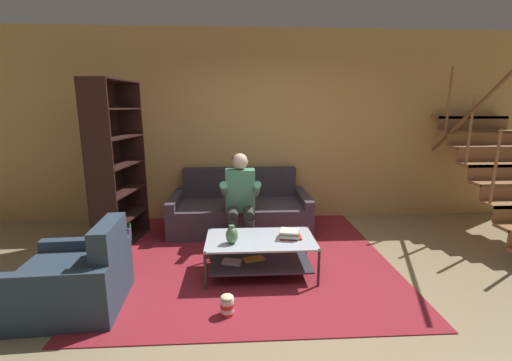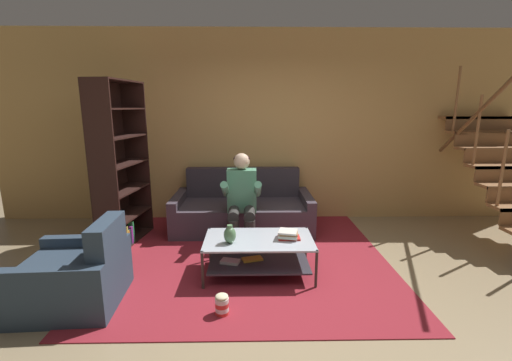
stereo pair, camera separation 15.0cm
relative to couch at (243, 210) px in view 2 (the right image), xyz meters
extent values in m
plane|color=#968261|center=(0.36, -1.92, -0.27)|extent=(16.80, 16.80, 0.00)
cube|color=tan|center=(0.36, 0.54, 1.18)|extent=(8.40, 0.12, 2.90)
cube|color=#95633C|center=(3.56, -0.43, 0.72)|extent=(1.10, 0.27, 0.04)
cube|color=#95633C|center=(3.56, -0.16, 0.93)|extent=(1.10, 0.27, 0.04)
cube|color=brown|center=(3.56, -0.29, 0.84)|extent=(1.10, 0.02, 0.20)
cube|color=#95633C|center=(3.56, 0.11, 1.13)|extent=(1.10, 0.27, 0.04)
cube|color=brown|center=(3.56, -0.02, 1.05)|extent=(1.10, 0.02, 0.20)
cube|color=#95633C|center=(3.56, 0.37, 1.33)|extent=(1.10, 0.27, 0.04)
cube|color=brown|center=(3.56, 0.25, 1.25)|extent=(1.10, 0.02, 0.20)
cylinder|color=#95633C|center=(3.05, -0.96, 0.79)|extent=(0.04, 0.04, 0.90)
cylinder|color=#95633C|center=(3.05, -0.43, 1.19)|extent=(0.04, 0.04, 0.90)
cylinder|color=#95633C|center=(3.05, 0.11, 1.60)|extent=(0.04, 0.04, 0.90)
cylinder|color=brown|center=(3.05, -0.56, 1.54)|extent=(0.05, 1.90, 1.46)
cube|color=#3F3640|center=(0.00, -0.06, -0.07)|extent=(1.72, 0.96, 0.40)
cube|color=#362E36|center=(0.00, 0.33, 0.35)|extent=(1.72, 0.18, 0.44)
cube|color=#3F3640|center=(-0.92, -0.06, -0.01)|extent=(0.13, 0.96, 0.52)
cube|color=#3F3640|center=(0.92, -0.06, -0.01)|extent=(0.13, 0.96, 0.52)
cylinder|color=#2F2D2B|center=(-0.10, -0.85, -0.07)|extent=(0.14, 0.14, 0.40)
cylinder|color=#2F2D2B|center=(0.10, -0.85, -0.07)|extent=(0.14, 0.14, 0.40)
cylinder|color=#2F2D2B|center=(-0.10, -0.67, 0.17)|extent=(0.14, 0.42, 0.14)
cylinder|color=#2F2D2B|center=(0.10, -0.67, 0.17)|extent=(0.14, 0.42, 0.14)
cube|color=#4D8A6A|center=(0.00, -0.46, 0.41)|extent=(0.38, 0.22, 0.56)
cylinder|color=#4D8A6A|center=(-0.20, -0.64, 0.47)|extent=(0.09, 0.49, 0.31)
cylinder|color=#4D8A6A|center=(0.20, -0.64, 0.47)|extent=(0.09, 0.49, 0.31)
sphere|color=beige|center=(0.00, -0.46, 0.80)|extent=(0.21, 0.21, 0.21)
ellipsoid|color=black|center=(0.00, -0.44, 0.83)|extent=(0.21, 0.21, 0.13)
cube|color=#B4BDCB|center=(0.20, -1.43, 0.12)|extent=(1.14, 0.66, 0.02)
cube|color=#36363F|center=(0.20, -1.43, -0.13)|extent=(1.05, 0.61, 0.02)
cylinder|color=#36332B|center=(-0.36, -1.75, -0.07)|extent=(0.03, 0.03, 0.40)
cylinder|color=#36332B|center=(0.76, -1.75, -0.07)|extent=(0.03, 0.03, 0.40)
cylinder|color=#36332B|center=(-0.36, -1.12, -0.07)|extent=(0.03, 0.03, 0.40)
cylinder|color=#36332B|center=(0.76, -1.12, -0.07)|extent=(0.03, 0.03, 0.40)
cube|color=silver|center=(-0.11, -1.48, -0.11)|extent=(0.22, 0.16, 0.03)
cube|color=gold|center=(0.13, -1.42, -0.11)|extent=(0.24, 0.16, 0.02)
cube|color=maroon|center=(0.10, -0.84, -0.27)|extent=(3.20, 3.37, 0.01)
cube|color=#855551|center=(0.10, -0.84, -0.27)|extent=(1.76, 1.86, 0.00)
ellipsoid|color=#527B50|center=(-0.10, -1.54, 0.21)|extent=(0.13, 0.13, 0.17)
cylinder|color=#527B50|center=(-0.10, -1.54, 0.30)|extent=(0.06, 0.06, 0.04)
cube|color=red|center=(0.52, -1.43, 0.14)|extent=(0.23, 0.15, 0.02)
cube|color=silver|center=(0.51, -1.44, 0.16)|extent=(0.23, 0.21, 0.03)
cube|color=olive|center=(0.51, -1.44, 0.19)|extent=(0.21, 0.18, 0.02)
cube|color=silver|center=(0.50, -1.44, 0.21)|extent=(0.23, 0.22, 0.02)
cube|color=black|center=(-1.62, -0.88, 0.77)|extent=(0.36, 0.07, 2.09)
cube|color=black|center=(-1.49, -0.02, 0.77)|extent=(0.36, 0.07, 2.09)
cube|color=black|center=(-1.72, -0.42, 0.77)|extent=(0.15, 0.88, 2.09)
cube|color=black|center=(-1.56, -0.45, -0.26)|extent=(0.48, 0.89, 0.02)
cube|color=black|center=(-1.56, -0.45, 0.08)|extent=(0.48, 0.89, 0.02)
cube|color=black|center=(-1.56, -0.45, 0.42)|extent=(0.48, 0.89, 0.02)
cube|color=black|center=(-1.56, -0.45, 0.77)|extent=(0.48, 0.89, 0.02)
cube|color=black|center=(-1.56, -0.45, 1.12)|extent=(0.48, 0.89, 0.02)
cube|color=black|center=(-1.56, -0.45, 1.47)|extent=(0.48, 0.89, 0.02)
cube|color=black|center=(-1.56, -0.45, 1.81)|extent=(0.48, 0.89, 0.02)
cube|color=silver|center=(-1.58, -0.83, -0.16)|extent=(0.25, 0.09, 0.18)
cube|color=red|center=(-1.61, -0.77, -0.16)|extent=(0.32, 0.10, 0.18)
cube|color=#B2AF45|center=(-1.59, -0.71, -0.12)|extent=(0.30, 0.08, 0.27)
cube|color=orange|center=(-1.55, -0.68, -0.15)|extent=(0.24, 0.07, 0.20)
cube|color=#1C2A38|center=(-1.57, -0.64, -0.15)|extent=(0.28, 0.07, 0.20)
cube|color=#872D90|center=(-1.56, -0.59, -0.14)|extent=(0.29, 0.08, 0.23)
cube|color=#2F934F|center=(-1.56, -0.55, -0.11)|extent=(0.29, 0.07, 0.28)
cube|color=#2C3C4D|center=(-1.50, -1.97, -0.07)|extent=(0.86, 0.63, 0.41)
cube|color=#2C3C4D|center=(-1.17, -1.95, 0.33)|extent=(0.19, 0.60, 0.37)
cube|color=#2C3C4D|center=(-1.52, -1.62, -0.02)|extent=(0.84, 0.15, 0.51)
cube|color=#2C3C4D|center=(-1.48, -2.32, -0.02)|extent=(0.84, 0.15, 0.51)
cylinder|color=red|center=(-0.14, -2.18, -0.25)|extent=(0.12, 0.12, 0.04)
cylinder|color=white|center=(-0.14, -2.18, -0.21)|extent=(0.12, 0.12, 0.04)
cylinder|color=red|center=(-0.14, -2.18, -0.17)|extent=(0.12, 0.12, 0.04)
cylinder|color=white|center=(-0.14, -2.18, -0.13)|extent=(0.12, 0.12, 0.04)
ellipsoid|color=beige|center=(-0.14, -2.18, -0.10)|extent=(0.11, 0.11, 0.04)
camera|label=1|loc=(-0.04, -4.83, 1.49)|focal=24.00mm
camera|label=2|loc=(0.11, -4.83, 1.49)|focal=24.00mm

